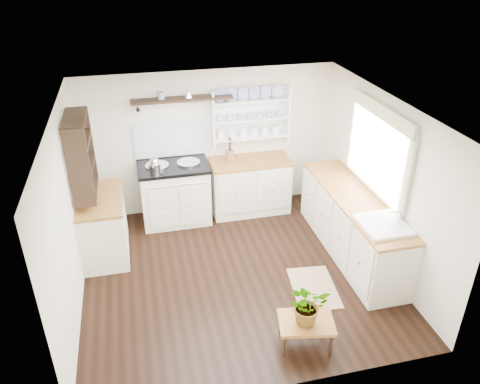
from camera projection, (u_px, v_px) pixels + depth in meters
name	position (u px, v px, depth m)	size (l,w,h in m)	color
floor	(236.00, 273.00, 6.35)	(4.00, 3.80, 0.01)	black
wall_back	(209.00, 142.00, 7.43)	(4.00, 0.02, 2.30)	beige
wall_right	(382.00, 182.00, 6.21)	(0.02, 3.80, 2.30)	beige
wall_left	(67.00, 218.00, 5.39)	(0.02, 3.80, 2.30)	beige
ceiling	(235.00, 110.00, 5.25)	(4.00, 3.80, 0.01)	white
window	(378.00, 149.00, 6.13)	(0.08, 1.55, 1.22)	white
aga_cooker	(175.00, 192.00, 7.33)	(1.08, 0.75, 0.99)	#EEE7CE
back_cabinets	(250.00, 185.00, 7.62)	(1.27, 0.63, 0.90)	silver
right_cabinets	(352.00, 225.00, 6.56)	(0.62, 2.43, 0.90)	silver
belfast_sink	(382.00, 233.00, 5.76)	(0.55, 0.60, 0.45)	white
left_cabinets	(104.00, 225.00, 6.55)	(0.62, 1.13, 0.90)	silver
plate_rack	(249.00, 115.00, 7.33)	(1.20, 0.22, 0.90)	white
high_shelf	(182.00, 100.00, 6.88)	(1.50, 0.29, 0.16)	black
left_shelving	(81.00, 155.00, 6.01)	(0.28, 0.80, 1.05)	black
kettle	(155.00, 165.00, 6.91)	(0.19, 0.19, 0.23)	silver
utensil_crock	(230.00, 155.00, 7.37)	(0.13, 0.13, 0.15)	#945436
center_table	(306.00, 324.00, 5.11)	(0.67, 0.54, 0.33)	brown
potted_plant	(308.00, 305.00, 4.98)	(0.42, 0.36, 0.47)	#3F7233
floor_rug	(314.00, 288.00, 6.06)	(0.55, 0.85, 0.02)	olive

